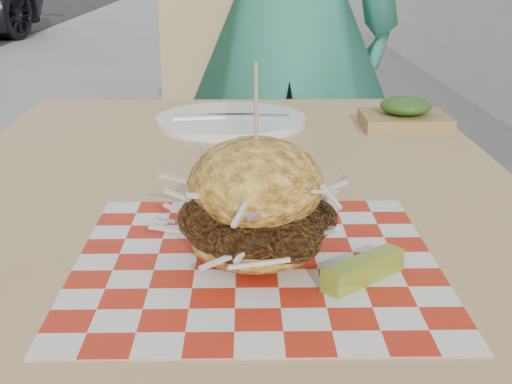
% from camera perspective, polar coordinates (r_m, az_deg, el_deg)
% --- Properties ---
extents(diner, '(0.66, 0.45, 1.73)m').
position_cam_1_polar(diner, '(1.97, 2.54, 13.36)').
color(diner, '#2E866D').
rests_on(diner, ground).
extents(patio_table, '(0.80, 1.20, 0.75)m').
position_cam_1_polar(patio_table, '(0.96, -2.36, -4.21)').
color(patio_table, tan).
rests_on(patio_table, ground).
extents(patio_chair, '(0.46, 0.47, 0.95)m').
position_cam_1_polar(patio_chair, '(1.99, -1.90, 4.29)').
color(patio_chair, tan).
rests_on(patio_chair, ground).
extents(paper_liner, '(0.36, 0.36, 0.00)m').
position_cam_1_polar(paper_liner, '(0.72, 0.00, -5.61)').
color(paper_liner, red).
rests_on(paper_liner, patio_table).
extents(sandwich, '(0.17, 0.17, 0.20)m').
position_cam_1_polar(sandwich, '(0.70, 0.00, -1.40)').
color(sandwich, '#F1B544').
rests_on(sandwich, paper_liner).
extents(pickle_spear, '(0.09, 0.08, 0.02)m').
position_cam_1_polar(pickle_spear, '(0.68, 8.59, -6.18)').
color(pickle_spear, olive).
rests_on(pickle_spear, paper_liner).
extents(place_setting, '(0.27, 0.27, 0.02)m').
position_cam_1_polar(place_setting, '(1.29, -2.03, 5.75)').
color(place_setting, white).
rests_on(place_setting, patio_table).
extents(kraft_tray, '(0.15, 0.12, 0.06)m').
position_cam_1_polar(kraft_tray, '(1.29, 11.83, 6.02)').
color(kraft_tray, olive).
rests_on(kraft_tray, patio_table).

